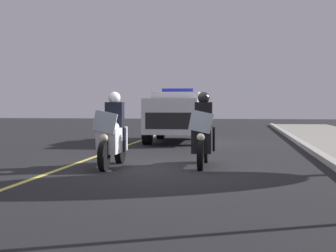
{
  "coord_description": "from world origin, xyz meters",
  "views": [
    {
      "loc": [
        10.9,
        1.76,
        1.41
      ],
      "look_at": [
        -1.07,
        0.0,
        0.9
      ],
      "focal_mm": 53.03,
      "sensor_mm": 36.0,
      "label": 1
    }
  ],
  "objects": [
    {
      "name": "ground_plane",
      "position": [
        0.0,
        0.0,
        0.0
      ],
      "size": [
        80.0,
        80.0,
        0.0
      ],
      "primitive_type": "plane",
      "color": "black"
    },
    {
      "name": "lane_stripe_center",
      "position": [
        0.0,
        -2.17,
        0.0
      ],
      "size": [
        48.0,
        0.12,
        0.01
      ],
      "primitive_type": "cube",
      "color": "#E0D14C",
      "rests_on": "ground"
    },
    {
      "name": "police_motorcycle_lead_left",
      "position": [
        -0.05,
        -1.13,
        0.7
      ],
      "size": [
        2.14,
        0.56,
        1.72
      ],
      "color": "black",
      "rests_on": "ground"
    },
    {
      "name": "police_motorcycle_lead_right",
      "position": [
        -0.51,
        0.9,
        0.7
      ],
      "size": [
        2.14,
        0.56,
        1.72
      ],
      "color": "black",
      "rests_on": "ground"
    },
    {
      "name": "police_suv",
      "position": [
        -8.03,
        -0.65,
        1.07
      ],
      "size": [
        4.92,
        2.11,
        2.05
      ],
      "color": "silver",
      "rests_on": "ground"
    }
  ]
}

